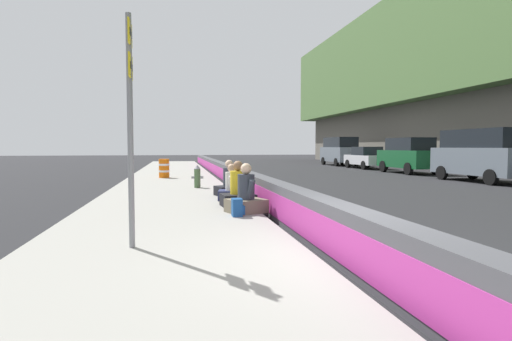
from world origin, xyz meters
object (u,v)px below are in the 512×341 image
object	(u,v)px
construction_barrel	(164,168)
parked_car_third	(482,154)
fire_hydrant	(197,176)
parked_car_far	(340,151)
route_sign_post	(130,114)
parked_car_midline	(366,158)
seated_person_middle	(238,192)
seated_person_foreground	(246,197)
seated_person_rear	(232,189)
backpack	(237,208)
parked_car_fourth	(409,155)
seated_person_far	(229,184)

from	to	relation	value
construction_barrel	parked_car_third	distance (m)	15.69
fire_hydrant	parked_car_far	xyz separation A→B (m)	(19.55, -13.92, 0.77)
parked_car_third	parked_car_far	size ratio (longest dim) A/B	1.01
route_sign_post	fire_hydrant	world-z (taller)	route_sign_post
parked_car_third	parked_car_midline	size ratio (longest dim) A/B	1.15
route_sign_post	seated_person_middle	size ratio (longest dim) A/B	2.99
fire_hydrant	seated_person_foreground	size ratio (longest dim) A/B	0.75
construction_barrel	route_sign_post	bearing A→B (deg)	179.66
seated_person_rear	construction_barrel	world-z (taller)	seated_person_rear
construction_barrel	parked_car_midline	distance (m)	17.49
fire_hydrant	construction_barrel	distance (m)	5.60
fire_hydrant	backpack	distance (m)	6.78
seated_person_foreground	seated_person_rear	distance (m)	2.37
parked_car_fourth	seated_person_middle	bearing A→B (deg)	135.58
seated_person_middle	construction_barrel	world-z (taller)	seated_person_middle
seated_person_middle	parked_car_third	distance (m)	14.68
seated_person_foreground	backpack	world-z (taller)	seated_person_foreground
seated_person_foreground	seated_person_rear	xyz separation A→B (m)	(2.37, 0.03, -0.04)
seated_person_foreground	parked_car_fourth	world-z (taller)	parked_car_fourth
parked_car_midline	parked_car_far	distance (m)	5.55
construction_barrel	parked_car_far	xyz separation A→B (m)	(14.13, -15.31, 0.73)
parked_car_third	seated_person_rear	bearing A→B (deg)	112.81
fire_hydrant	parked_car_fourth	distance (m)	16.15
route_sign_post	parked_car_fourth	bearing A→B (deg)	-41.38
seated_person_foreground	seated_person_middle	size ratio (longest dim) A/B	0.98
backpack	parked_car_far	xyz separation A→B (m)	(26.31, -13.36, 1.02)
seated_person_far	parked_car_third	xyz separation A→B (m)	(4.37, -12.92, 0.86)
seated_person_rear	construction_barrel	distance (m)	9.57
fire_hydrant	seated_person_rear	xyz separation A→B (m)	(-3.89, -0.81, -0.12)
backpack	parked_car_third	size ratio (longest dim) A/B	0.08
construction_barrel	fire_hydrant	bearing A→B (deg)	-165.55
construction_barrel	parked_car_third	bearing A→B (deg)	-104.21
seated_person_far	parked_car_far	xyz separation A→B (m)	(22.35, -13.04, 0.86)
seated_person_rear	fire_hydrant	bearing A→B (deg)	11.69
seated_person_middle	seated_person_rear	world-z (taller)	seated_person_middle
seated_person_rear	parked_car_far	size ratio (longest dim) A/B	0.21
parked_car_fourth	parked_car_midline	distance (m)	5.86
seated_person_rear	parked_car_far	xyz separation A→B (m)	(23.44, -13.11, 0.88)
backpack	seated_person_middle	bearing A→B (deg)	-9.02
fire_hydrant	parked_car_midline	size ratio (longest dim) A/B	0.20
parked_car_midline	parked_car_third	bearing A→B (deg)	179.85
fire_hydrant	parked_car_midline	xyz separation A→B (m)	(14.03, -13.83, 0.27)
seated_person_foreground	seated_person_far	xyz separation A→B (m)	(3.46, -0.04, -0.01)
seated_person_middle	parked_car_far	xyz separation A→B (m)	(24.76, -13.11, 0.84)
seated_person_middle	parked_car_midline	xyz separation A→B (m)	(19.23, -13.03, 0.35)
fire_hydrant	seated_person_foreground	distance (m)	6.32
seated_person_rear	backpack	xyz separation A→B (m)	(-2.86, 0.25, -0.14)
route_sign_post	seated_person_foreground	world-z (taller)	route_sign_post
seated_person_rear	parked_car_third	world-z (taller)	parked_car_third
fire_hydrant	seated_person_foreground	world-z (taller)	seated_person_foreground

